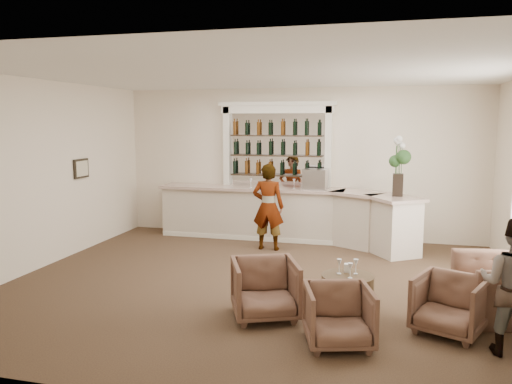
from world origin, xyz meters
TOP-DOWN VIEW (x-y plane):
  - ground at (0.00, 0.00)m, footprint 8.00×8.00m
  - room_shell at (0.16, 0.71)m, footprint 8.04×7.02m
  - bar_counter at (-0.16, 3.00)m, footprint 5.72×1.80m
  - back_bar_alcove at (-0.50, 3.41)m, footprint 2.64×0.25m
  - cocktail_table at (1.40, -0.80)m, footprint 0.71×0.71m
  - sommelier at (-0.40, 2.17)m, footprint 0.64×0.43m
  - armchair_left at (0.37, -1.31)m, footprint 1.09×1.11m
  - armchair_center at (1.38, -1.90)m, footprint 0.93×0.94m
  - armchair_right at (2.65, -1.23)m, footprint 1.02×1.03m
  - armchair_far at (3.40, -0.50)m, footprint 1.20×1.33m
  - espresso_machine at (0.42, 3.07)m, footprint 0.51×0.44m
  - flower_vase at (2.10, 2.49)m, footprint 0.30×0.30m
  - wine_glass_bar_left at (-0.03, 3.06)m, footprint 0.07×0.07m
  - wine_glass_bar_right at (-0.97, 2.96)m, footprint 0.07×0.07m
  - wine_glass_tbl_a at (1.28, -0.77)m, footprint 0.07×0.07m
  - wine_glass_tbl_b at (1.50, -0.72)m, footprint 0.07×0.07m
  - wine_glass_tbl_c at (1.44, -0.93)m, footprint 0.07×0.07m
  - napkin_holder at (1.38, -0.66)m, footprint 0.08×0.08m

SIDE VIEW (x-z plane):
  - ground at x=0.00m, z-range 0.00..0.00m
  - cocktail_table at x=1.40m, z-range 0.00..0.50m
  - armchair_center at x=1.38m, z-range 0.00..0.70m
  - armchair_right at x=2.65m, z-range 0.00..0.72m
  - armchair_far at x=3.40m, z-range 0.00..0.77m
  - armchair_left at x=0.37m, z-range 0.00..0.78m
  - napkin_holder at x=1.38m, z-range 0.50..0.62m
  - bar_counter at x=-0.16m, z-range 0.00..1.14m
  - wine_glass_tbl_a at x=1.28m, z-range 0.50..0.71m
  - wine_glass_tbl_b at x=1.50m, z-range 0.50..0.71m
  - wine_glass_tbl_c at x=1.44m, z-range 0.50..0.71m
  - sommelier at x=-0.40m, z-range 0.00..1.75m
  - wine_glass_bar_left at x=-0.03m, z-range 1.14..1.35m
  - wine_glass_bar_right at x=-0.97m, z-range 1.14..1.35m
  - espresso_machine at x=0.42m, z-range 1.14..1.57m
  - flower_vase at x=2.10m, z-range 1.21..2.36m
  - back_bar_alcove at x=-0.50m, z-range 0.53..3.53m
  - room_shell at x=0.16m, z-range 0.68..4.00m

